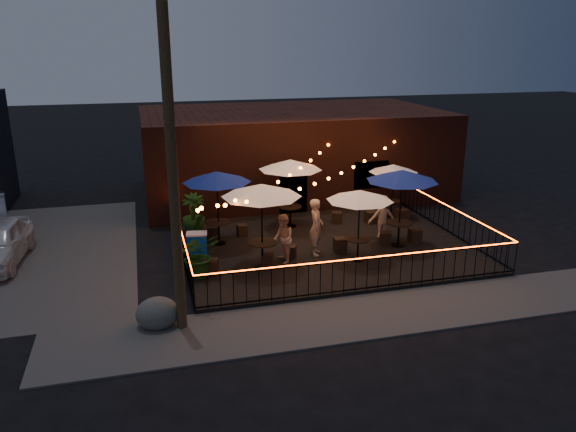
% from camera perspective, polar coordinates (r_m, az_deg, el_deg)
% --- Properties ---
extents(ground, '(110.00, 110.00, 0.00)m').
position_cam_1_polar(ground, '(18.52, 5.56, -5.42)').
color(ground, black).
rests_on(ground, ground).
extents(patio, '(10.00, 8.00, 0.15)m').
position_cam_1_polar(patio, '(20.24, 3.59, -3.11)').
color(patio, black).
rests_on(patio, ground).
extents(sidewalk, '(18.00, 2.50, 0.05)m').
position_cam_1_polar(sidewalk, '(15.79, 9.71, -9.71)').
color(sidewalk, '#464341').
rests_on(sidewalk, ground).
extents(brick_building, '(14.00, 8.00, 4.00)m').
position_cam_1_polar(brick_building, '(27.38, 0.34, 6.55)').
color(brick_building, '#39170F').
rests_on(brick_building, ground).
extents(utility_pole, '(0.26, 0.26, 8.00)m').
position_cam_1_polar(utility_pole, '(13.73, -11.61, 3.75)').
color(utility_pole, '#331E14').
rests_on(utility_pole, ground).
extents(fence_front, '(10.00, 0.04, 1.04)m').
position_cam_1_polar(fence_front, '(16.55, 8.04, -5.87)').
color(fence_front, black).
rests_on(fence_front, patio).
extents(fence_left, '(0.04, 8.00, 1.04)m').
position_cam_1_polar(fence_left, '(19.11, -10.76, -2.77)').
color(fence_left, black).
rests_on(fence_left, patio).
extents(fence_right, '(0.04, 8.00, 1.04)m').
position_cam_1_polar(fence_right, '(22.08, 16.02, -0.39)').
color(fence_right, black).
rests_on(fence_right, patio).
extents(festoon_lights, '(10.02, 8.72, 1.32)m').
position_cam_1_polar(festoon_lights, '(18.94, 1.12, 3.23)').
color(festoon_lights, '#E25912').
rests_on(festoon_lights, ground).
extents(cafe_table_0, '(3.06, 3.06, 2.78)m').
position_cam_1_polar(cafe_table_0, '(17.40, -2.72, 2.51)').
color(cafe_table_0, black).
rests_on(cafe_table_0, patio).
extents(cafe_table_1, '(2.74, 2.74, 2.66)m').
position_cam_1_polar(cafe_table_1, '(19.72, -7.25, 3.85)').
color(cafe_table_1, black).
rests_on(cafe_table_1, patio).
extents(cafe_table_2, '(2.74, 2.74, 2.41)m').
position_cam_1_polar(cafe_table_2, '(18.23, 7.31, 1.99)').
color(cafe_table_2, black).
rests_on(cafe_table_2, patio).
extents(cafe_table_3, '(3.16, 3.16, 2.69)m').
position_cam_1_polar(cafe_table_3, '(21.45, 0.24, 5.15)').
color(cafe_table_3, black).
rests_on(cafe_table_3, patio).
extents(cafe_table_4, '(2.81, 2.81, 2.76)m').
position_cam_1_polar(cafe_table_4, '(19.76, 11.52, 3.94)').
color(cafe_table_4, black).
rests_on(cafe_table_4, patio).
extents(cafe_table_5, '(2.64, 2.64, 2.20)m').
position_cam_1_polar(cafe_table_5, '(23.25, 10.67, 4.70)').
color(cafe_table_5, black).
rests_on(cafe_table_5, patio).
extents(bistro_chair_0, '(0.53, 0.53, 0.50)m').
position_cam_1_polar(bistro_chair_0, '(17.71, -7.83, -5.20)').
color(bistro_chair_0, black).
rests_on(bistro_chair_0, patio).
extents(bistro_chair_1, '(0.45, 0.45, 0.42)m').
position_cam_1_polar(bistro_chair_1, '(18.23, -2.08, -4.50)').
color(bistro_chair_1, black).
rests_on(bistro_chair_1, patio).
extents(bistro_chair_2, '(0.41, 0.41, 0.46)m').
position_cam_1_polar(bistro_chair_2, '(20.85, -7.68, -1.71)').
color(bistro_chair_2, black).
rests_on(bistro_chair_2, patio).
extents(bistro_chair_3, '(0.38, 0.38, 0.42)m').
position_cam_1_polar(bistro_chair_3, '(21.11, -4.69, -1.43)').
color(bistro_chair_3, black).
rests_on(bistro_chair_3, patio).
extents(bistro_chair_4, '(0.46, 0.46, 0.41)m').
position_cam_1_polar(bistro_chair_4, '(18.94, 0.26, -3.64)').
color(bistro_chair_4, black).
rests_on(bistro_chair_4, patio).
extents(bistro_chair_5, '(0.47, 0.47, 0.50)m').
position_cam_1_polar(bistro_chair_5, '(19.51, 5.32, -2.94)').
color(bistro_chair_5, black).
rests_on(bistro_chair_5, patio).
extents(bistro_chair_6, '(0.44, 0.44, 0.40)m').
position_cam_1_polar(bistro_chair_6, '(22.03, -0.68, -0.59)').
color(bistro_chair_6, black).
rests_on(bistro_chair_6, patio).
extents(bistro_chair_7, '(0.49, 0.49, 0.44)m').
position_cam_1_polar(bistro_chair_7, '(22.60, 4.98, -0.14)').
color(bistro_chair_7, black).
rests_on(bistro_chair_7, patio).
extents(bistro_chair_8, '(0.50, 0.50, 0.46)m').
position_cam_1_polar(bistro_chair_8, '(20.42, 9.86, -2.24)').
color(bistro_chair_8, black).
rests_on(bistro_chair_8, patio).
extents(bistro_chair_9, '(0.44, 0.44, 0.49)m').
position_cam_1_polar(bistro_chair_9, '(20.88, 12.76, -1.94)').
color(bistro_chair_9, black).
rests_on(bistro_chair_9, patio).
extents(bistro_chair_10, '(0.44, 0.44, 0.48)m').
position_cam_1_polar(bistro_chair_10, '(22.72, 8.41, -0.12)').
color(bistro_chair_10, black).
rests_on(bistro_chair_10, patio).
extents(bistro_chair_11, '(0.49, 0.49, 0.49)m').
position_cam_1_polar(bistro_chair_11, '(23.20, 11.49, 0.10)').
color(bistro_chair_11, black).
rests_on(bistro_chair_11, patio).
extents(patron_a, '(0.67, 0.83, 1.96)m').
position_cam_1_polar(patron_a, '(18.99, 2.88, -1.12)').
color(patron_a, beige).
rests_on(patron_a, patio).
extents(patron_b, '(0.64, 0.81, 1.64)m').
position_cam_1_polar(patron_b, '(18.31, -0.52, -2.34)').
color(patron_b, '#D89C88').
rests_on(patron_b, patio).
extents(patron_c, '(1.10, 0.71, 1.61)m').
position_cam_1_polar(patron_c, '(20.97, 9.54, -0.05)').
color(patron_c, '#CFAB8D').
rests_on(patron_c, patio).
extents(potted_shrub_a, '(1.45, 1.31, 1.41)m').
position_cam_1_polar(potted_shrub_a, '(17.51, -9.03, -3.92)').
color(potted_shrub_a, '#1E4011').
rests_on(potted_shrub_a, patio).
extents(potted_shrub_b, '(0.80, 0.73, 1.19)m').
position_cam_1_polar(potted_shrub_b, '(20.15, -9.38, -1.39)').
color(potted_shrub_b, '#10350A').
rests_on(potted_shrub_b, patio).
extents(potted_shrub_c, '(0.87, 0.87, 1.52)m').
position_cam_1_polar(potted_shrub_c, '(21.46, -9.60, 0.23)').
color(potted_shrub_c, '#1A3912').
rests_on(potted_shrub_c, patio).
extents(cooler, '(0.74, 0.58, 0.90)m').
position_cam_1_polar(cooler, '(19.03, -9.21, -2.97)').
color(cooler, blue).
rests_on(cooler, patio).
extents(boulder, '(1.13, 1.01, 0.78)m').
position_cam_1_polar(boulder, '(15.15, -13.12, -9.61)').
color(boulder, '#42423D').
rests_on(boulder, ground).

